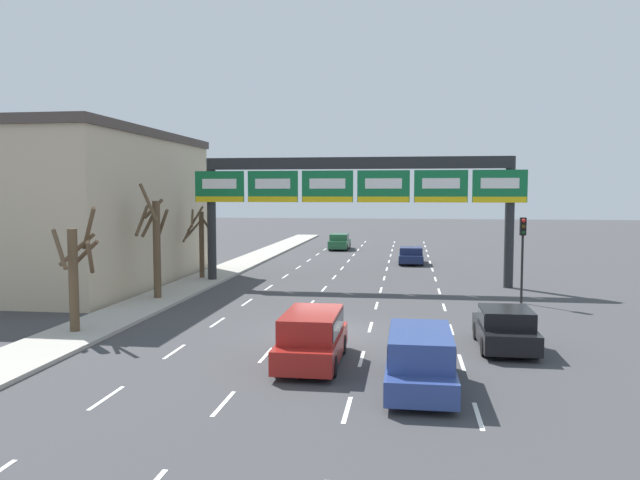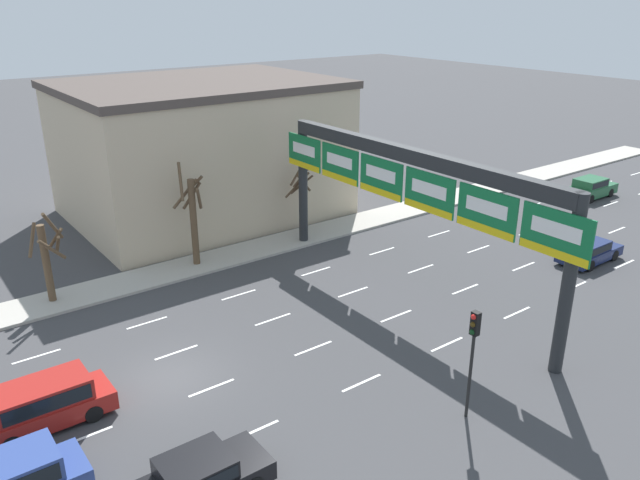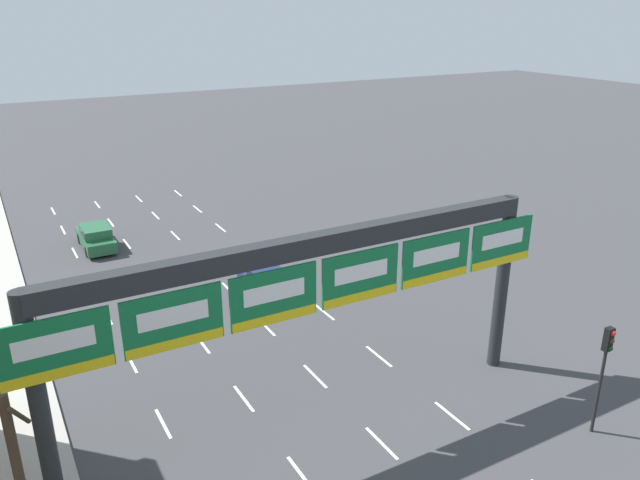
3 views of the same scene
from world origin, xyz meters
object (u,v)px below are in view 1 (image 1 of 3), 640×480
object	(u,v)px
traffic_light_near_gantry	(523,242)
tree_bare_third	(200,239)
tree_bare_second	(155,240)
car_navy	(411,255)
car_green	(340,241)
suv_blue	(420,356)
tree_bare_closest	(76,270)
car_black	(505,327)
sign_gantry	(356,186)
suv_red	(312,335)

from	to	relation	value
traffic_light_near_gantry	tree_bare_third	distance (m)	19.91
tree_bare_second	tree_bare_third	size ratio (longest dim) A/B	1.30
car_navy	car_green	size ratio (longest dim) A/B	0.93
car_green	traffic_light_near_gantry	world-z (taller)	traffic_light_near_gantry
suv_blue	tree_bare_closest	size ratio (longest dim) A/B	0.99
car_black	tree_bare_second	world-z (taller)	tree_bare_second
car_navy	car_green	bearing A→B (deg)	120.87
car_green	suv_blue	world-z (taller)	suv_blue
sign_gantry	suv_red	xyz separation A→B (m)	(0.09, -17.80, -5.06)
suv_red	suv_blue	xyz separation A→B (m)	(3.45, -2.11, -0.03)
traffic_light_near_gantry	tree_bare_second	bearing A→B (deg)	-174.67
car_green	suv_red	xyz separation A→B (m)	(3.60, -41.01, 0.14)
suv_red	car_black	bearing A→B (deg)	23.91
traffic_light_near_gantry	car_navy	bearing A→B (deg)	107.93
tree_bare_closest	tree_bare_second	size ratio (longest dim) A/B	0.83
sign_gantry	suv_blue	xyz separation A→B (m)	(3.54, -19.91, -5.08)
car_green	traffic_light_near_gantry	distance (m)	31.14
car_black	tree_bare_third	size ratio (longest dim) A/B	0.91
tree_bare_second	suv_blue	bearing A→B (deg)	-44.07
suv_red	tree_bare_third	xyz separation A→B (m)	(-10.17, 18.55, 1.70)
tree_bare_second	suv_red	bearing A→B (deg)	-47.52
car_green	tree_bare_third	world-z (taller)	tree_bare_third
tree_bare_closest	suv_red	bearing A→B (deg)	-16.51
traffic_light_near_gantry	tree_bare_closest	distance (m)	21.00
suv_blue	tree_bare_third	xyz separation A→B (m)	(-13.62, 20.66, 1.72)
car_green	tree_bare_third	size ratio (longest dim) A/B	0.99
traffic_light_near_gantry	tree_bare_closest	world-z (taller)	tree_bare_closest
tree_bare_second	traffic_light_near_gantry	bearing A→B (deg)	5.33
suv_blue	tree_bare_closest	xyz separation A→B (m)	(-13.31, 5.04, 1.64)
suv_red	tree_bare_third	world-z (taller)	tree_bare_third
sign_gantry	tree_bare_closest	size ratio (longest dim) A/B	4.05
sign_gantry	tree_bare_second	world-z (taller)	sign_gantry
suv_blue	suv_red	bearing A→B (deg)	148.51
car_green	traffic_light_near_gantry	bearing A→B (deg)	-66.48
car_black	tree_bare_closest	xyz separation A→B (m)	(-16.42, 0.02, 1.78)
tree_bare_third	traffic_light_near_gantry	bearing A→B (deg)	-17.59
car_green	tree_bare_third	bearing A→B (deg)	-106.33
suv_red	tree_bare_closest	xyz separation A→B (m)	(-9.86, 2.92, 1.61)
car_navy	tree_bare_closest	distance (m)	29.67
suv_blue	car_navy	bearing A→B (deg)	90.22
tree_bare_closest	traffic_light_near_gantry	bearing A→B (deg)	27.26
car_green	suv_red	bearing A→B (deg)	-84.99
sign_gantry	traffic_light_near_gantry	xyz separation A→B (m)	(8.88, -5.26, -2.90)
car_green	tree_bare_second	bearing A→B (deg)	-101.75
car_navy	suv_red	size ratio (longest dim) A/B	0.90
car_green	suv_red	world-z (taller)	suv_red
car_navy	suv_red	distance (m)	29.62
car_navy	tree_bare_second	world-z (taller)	tree_bare_second
car_black	suv_blue	world-z (taller)	suv_blue
sign_gantry	suv_blue	world-z (taller)	sign_gantry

